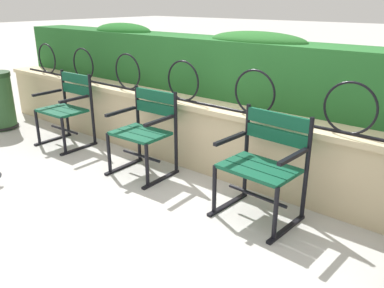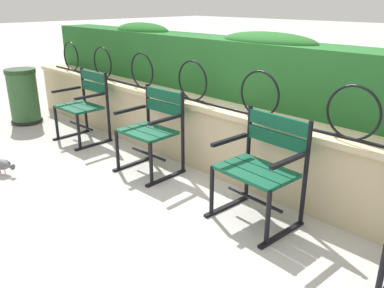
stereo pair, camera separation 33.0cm
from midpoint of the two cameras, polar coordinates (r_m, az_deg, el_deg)
name	(u,v)px [view 1 (the left image)]	position (r m, az deg, el deg)	size (l,w,h in m)	color
ground_plane	(187,205)	(3.48, -3.47, -8.87)	(60.00, 60.00, 0.00)	#B7B5AF
stone_wall	(238,144)	(3.88, 4.25, 0.00)	(7.92, 0.41, 0.70)	#C6B289
iron_arch_fence	(219,89)	(3.79, 1.38, 7.88)	(7.37, 0.02, 0.42)	black
hedge_row	(264,69)	(4.06, 8.13, 10.65)	(7.76, 0.50, 0.72)	#236028
park_chair_leftmost	(67,107)	(5.06, -19.44, 5.01)	(0.59, 0.54, 0.87)	#0F4C33
park_chair_centre_left	(145,130)	(4.00, -9.13, 2.02)	(0.59, 0.54, 0.85)	#0F4C33
park_chair_centre_right	(264,163)	(3.17, 7.49, -2.74)	(0.64, 0.55, 0.86)	#0F4C33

